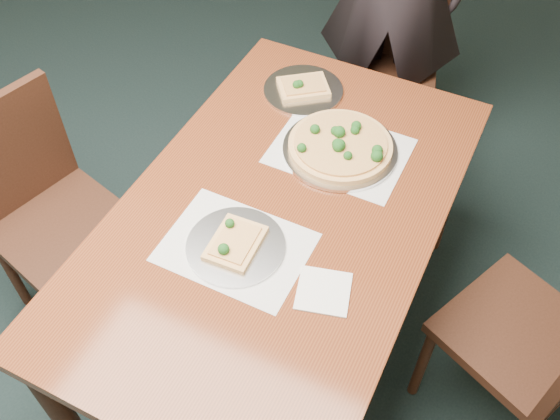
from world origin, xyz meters
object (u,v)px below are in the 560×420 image
at_px(chair_left, 43,204).
at_px(chair_right, 548,342).
at_px(dining_table, 280,229).
at_px(slice_plate_far, 303,89).
at_px(slice_plate_near, 235,244).
at_px(pizza_pan, 341,146).
at_px(chair_far, 389,59).

xyz_separation_m(chair_left, chair_right, (1.68, 0.24, 0.00)).
bearing_deg(dining_table, slice_plate_far, 107.88).
distance_m(dining_table, chair_left, 0.87).
bearing_deg(slice_plate_near, chair_right, 15.76).
bearing_deg(pizza_pan, dining_table, -101.72).
height_order(chair_left, pizza_pan, chair_left).
xyz_separation_m(dining_table, chair_right, (0.84, 0.07, -0.14)).
distance_m(slice_plate_near, slice_plate_far, 0.72).
xyz_separation_m(chair_right, slice_plate_far, (-1.01, 0.46, 0.25)).
distance_m(dining_table, chair_far, 1.17).
bearing_deg(slice_plate_near, chair_left, 178.81).
height_order(chair_left, slice_plate_far, chair_left).
height_order(chair_right, slice_plate_far, chair_right).
bearing_deg(chair_left, slice_plate_near, -76.61).
bearing_deg(slice_plate_far, chair_left, -133.93).
height_order(dining_table, pizza_pan, pizza_pan).
relative_size(slice_plate_near, slice_plate_far, 1.00).
bearing_deg(chair_far, slice_plate_near, -105.21).
relative_size(pizza_pan, slice_plate_far, 1.31).
xyz_separation_m(dining_table, slice_plate_near, (-0.05, -0.18, 0.11)).
distance_m(chair_right, slice_plate_far, 1.14).
bearing_deg(pizza_pan, slice_plate_far, 136.56).
relative_size(chair_far, chair_right, 1.00).
xyz_separation_m(chair_far, chair_right, (0.88, -1.09, 0.00)).
distance_m(chair_far, pizza_pan, 0.90).
height_order(chair_far, slice_plate_far, chair_far).
relative_size(dining_table, slice_plate_near, 5.36).
relative_size(chair_left, pizza_pan, 2.47).
xyz_separation_m(dining_table, chair_left, (-0.84, -0.16, -0.14)).
xyz_separation_m(chair_far, slice_plate_near, (-0.01, -1.34, 0.25)).
bearing_deg(dining_table, chair_far, 92.14).
xyz_separation_m(dining_table, pizza_pan, (0.06, 0.31, 0.12)).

